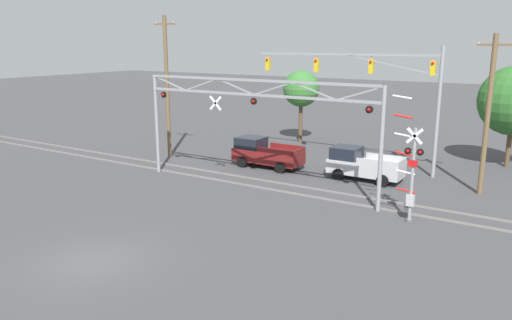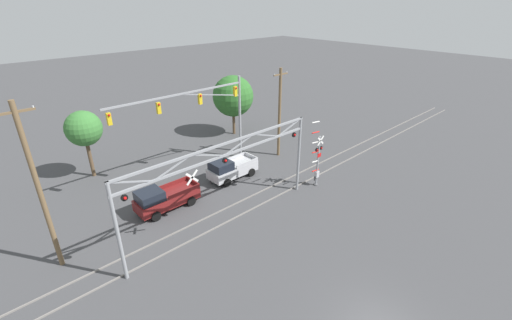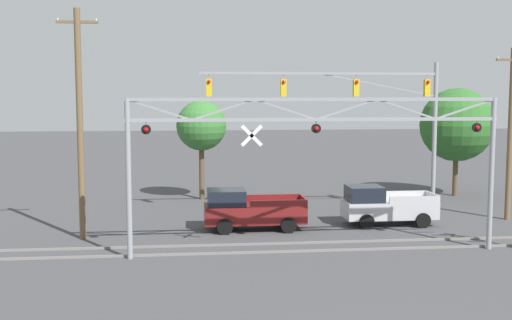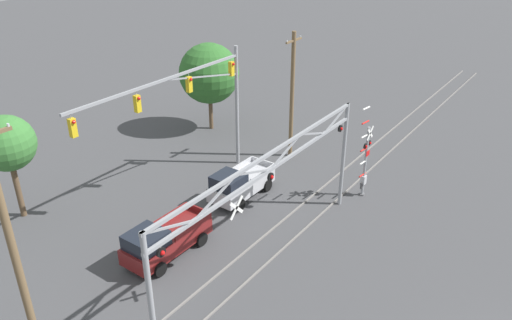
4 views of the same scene
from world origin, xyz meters
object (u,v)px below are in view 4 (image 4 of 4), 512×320
pickup_truck_following (239,184)px  background_tree_beyond_span (7,144)px  utility_pole_right (292,95)px  crossing_gantry (270,186)px  crossing_signal_mast (365,162)px  traffic_signal_span (201,97)px  utility_pole_left (15,255)px  background_tree_far_left_verge (209,74)px  pickup_truck_lead (164,240)px

pickup_truck_following → background_tree_beyond_span: background_tree_beyond_span is taller
utility_pole_right → crossing_gantry: bearing=-152.5°
crossing_gantry → background_tree_beyond_span: crossing_gantry is taller
crossing_signal_mast → background_tree_beyond_span: (-13.35, 14.80, 2.25)m
pickup_truck_following → traffic_signal_span: bearing=85.7°
traffic_signal_span → utility_pole_right: size_ratio=1.46×
crossing_signal_mast → utility_pole_right: 7.29m
crossing_signal_mast → background_tree_beyond_span: bearing=132.1°
crossing_gantry → background_tree_beyond_span: 14.77m
utility_pole_left → utility_pole_right: (21.17, 2.14, -0.70)m
crossing_gantry → crossing_signal_mast: size_ratio=2.52×
traffic_signal_span → pickup_truck_following: 5.66m
traffic_signal_span → background_tree_far_left_verge: size_ratio=1.87×
crossing_signal_mast → utility_pole_left: size_ratio=0.59×
traffic_signal_span → utility_pole_right: bearing=-19.5°
crossing_signal_mast → background_tree_far_left_verge: 14.79m
crossing_gantry → pickup_truck_following: bearing=49.1°
pickup_truck_following → utility_pole_left: (-14.41, -1.53, 4.30)m
pickup_truck_lead → utility_pole_right: utility_pole_right is taller
utility_pole_left → background_tree_beyond_span: bearing=61.6°
crossing_gantry → background_tree_far_left_verge: 18.16m
utility_pole_left → pickup_truck_following: bearing=6.0°
utility_pole_right → utility_pole_left: bearing=-174.2°
background_tree_beyond_span → pickup_truck_following: bearing=-45.1°
crossing_gantry → pickup_truck_lead: 6.50m
pickup_truck_lead → utility_pole_right: (13.55, 1.03, 3.59)m
pickup_truck_lead → background_tree_beyond_span: (-2.02, 9.27, 3.56)m
crossing_signal_mast → pickup_truck_lead: 12.67m
crossing_signal_mast → pickup_truck_lead: bearing=154.0°
pickup_truck_following → background_tree_far_left_verge: 11.70m
utility_pole_right → pickup_truck_following: bearing=-174.8°
crossing_gantry → background_tree_beyond_span: (-4.22, 14.15, -0.14)m
crossing_signal_mast → pickup_truck_lead: size_ratio=1.24×
traffic_signal_span → pickup_truck_lead: (-7.01, -3.34, -4.84)m
utility_pole_left → utility_pole_right: utility_pole_left is taller
crossing_signal_mast → utility_pole_right: size_ratio=0.68×
traffic_signal_span → pickup_truck_lead: 9.15m
utility_pole_left → crossing_gantry: bearing=-21.0°
crossing_gantry → utility_pole_left: size_ratio=1.48×
utility_pole_left → crossing_signal_mast: bearing=-13.1°
pickup_truck_following → background_tree_far_left_verge: (7.31, 8.41, 3.57)m
utility_pole_right → background_tree_beyond_span: utility_pole_right is taller
traffic_signal_span → crossing_gantry: bearing=-120.4°
traffic_signal_span → utility_pole_left: 15.31m
traffic_signal_span → utility_pole_left: size_ratio=1.26×
crossing_signal_mast → traffic_signal_span: size_ratio=0.47×
pickup_truck_lead → pickup_truck_following: bearing=3.6°
utility_pole_right → traffic_signal_span: bearing=160.5°
background_tree_beyond_span → background_tree_far_left_verge: size_ratio=0.89×
pickup_truck_lead → utility_pole_right: size_ratio=0.55×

